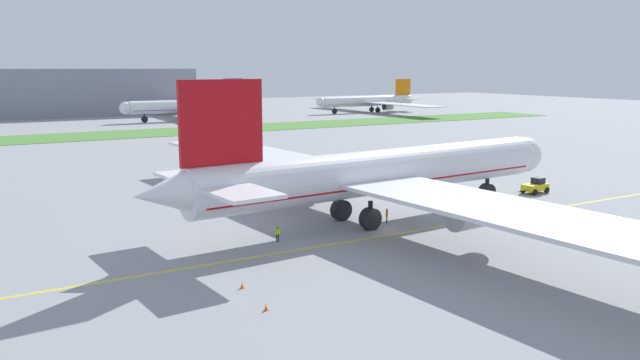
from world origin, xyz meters
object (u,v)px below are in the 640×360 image
at_px(ground_crew_wingwalker_port, 387,214).
at_px(service_truck_catering_van, 203,163).
at_px(airliner_foreground, 376,174).
at_px(parked_airliner_far_right, 370,101).
at_px(service_truck_baggage_loader, 397,155).
at_px(parked_airliner_far_centre, 190,107).
at_px(ground_crew_marshaller_front, 278,233).
at_px(traffic_cone_near_nose, 266,307).
at_px(traffic_cone_starboard_wing, 242,285).
at_px(service_truck_fuel_bowser, 286,166).
at_px(pushback_tug, 536,186).

height_order(ground_crew_wingwalker_port, service_truck_catering_van, service_truck_catering_van).
bearing_deg(service_truck_catering_van, ground_crew_wingwalker_port, -83.04).
xyz_separation_m(airliner_foreground, parked_airliner_far_right, (109.42, 157.57, -1.24)).
relative_size(airliner_foreground, service_truck_baggage_loader, 16.58).
bearing_deg(service_truck_catering_van, parked_airliner_far_centre, 71.86).
bearing_deg(airliner_foreground, service_truck_catering_van, 96.22).
bearing_deg(ground_crew_marshaller_front, service_truck_catering_van, 78.93).
xyz_separation_m(traffic_cone_near_nose, parked_airliner_far_right, (133.44, 176.90, 4.35)).
distance_m(ground_crew_marshaller_front, traffic_cone_starboard_wing, 14.71).
distance_m(traffic_cone_near_nose, service_truck_fuel_bowser, 62.48).
height_order(traffic_cone_starboard_wing, service_truck_baggage_loader, service_truck_baggage_loader).
bearing_deg(parked_airliner_far_right, service_truck_catering_van, -135.68).
height_order(pushback_tug, parked_airliner_far_centre, parked_airliner_far_centre).
height_order(traffic_cone_starboard_wing, parked_airliner_far_right, parked_airliner_far_right).
bearing_deg(service_truck_baggage_loader, pushback_tug, -91.93).
bearing_deg(parked_airliner_far_centre, service_truck_fuel_bowser, -101.59).
bearing_deg(traffic_cone_starboard_wing, service_truck_baggage_loader, 42.73).
height_order(ground_crew_wingwalker_port, parked_airliner_far_right, parked_airliner_far_right).
distance_m(pushback_tug, service_truck_baggage_loader, 35.37).
xyz_separation_m(service_truck_baggage_loader, parked_airliner_far_right, (77.36, 119.95, 3.23)).
bearing_deg(airliner_foreground, ground_crew_wingwalker_port, -60.65).
bearing_deg(parked_airliner_far_right, traffic_cone_near_nose, -127.03).
height_order(pushback_tug, service_truck_baggage_loader, service_truck_baggage_loader).
relative_size(airliner_foreground, parked_airliner_far_right, 1.18).
bearing_deg(pushback_tug, airliner_foreground, -175.77).
bearing_deg(service_truck_catering_van, service_truck_fuel_bowser, -43.19).
bearing_deg(pushback_tug, traffic_cone_near_nose, -158.51).
xyz_separation_m(service_truck_catering_van, parked_airliner_far_centre, (35.61, 108.70, 3.24)).
xyz_separation_m(airliner_foreground, service_truck_baggage_loader, (32.05, 37.63, -4.47)).
xyz_separation_m(pushback_tug, parked_airliner_far_right, (78.56, 155.29, 3.59)).
bearing_deg(ground_crew_marshaller_front, traffic_cone_near_nose, -119.39).
bearing_deg(traffic_cone_near_nose, service_truck_fuel_bowser, 61.10).
relative_size(traffic_cone_near_nose, service_truck_catering_van, 0.11).
distance_m(airliner_foreground, parked_airliner_far_right, 191.84).
bearing_deg(traffic_cone_starboard_wing, service_truck_fuel_bowser, 58.80).
xyz_separation_m(traffic_cone_starboard_wing, parked_airliner_far_right, (133.00, 171.34, 4.35)).
height_order(service_truck_fuel_bowser, parked_airliner_far_right, parked_airliner_far_right).
height_order(ground_crew_marshaller_front, traffic_cone_near_nose, ground_crew_marshaller_front).
bearing_deg(pushback_tug, traffic_cone_starboard_wing, -163.57).
xyz_separation_m(pushback_tug, ground_crew_wingwalker_port, (-30.11, -3.63, 0.01)).
xyz_separation_m(ground_crew_wingwalker_port, traffic_cone_starboard_wing, (-24.33, -12.42, -0.77)).
relative_size(pushback_tug, traffic_cone_near_nose, 10.28).
bearing_deg(parked_airliner_far_right, airliner_foreground, -124.78).
bearing_deg(parked_airliner_far_right, traffic_cone_starboard_wing, -127.82).
bearing_deg(parked_airliner_far_right, service_truck_fuel_bowser, -130.19).
bearing_deg(parked_airliner_far_right, service_truck_baggage_loader, -122.82).
relative_size(traffic_cone_starboard_wing, service_truck_fuel_bowser, 0.12).
xyz_separation_m(service_truck_fuel_bowser, parked_airliner_far_right, (103.25, 122.22, 3.03)).
distance_m(pushback_tug, parked_airliner_far_centre, 152.31).
height_order(traffic_cone_near_nose, parked_airliner_far_right, parked_airliner_far_right).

